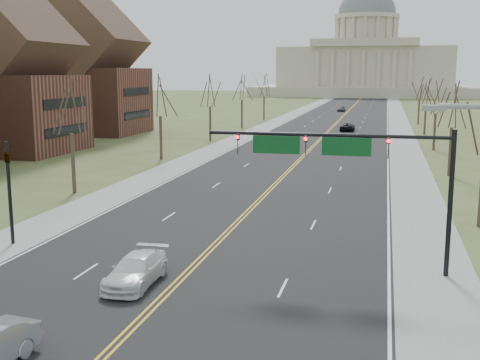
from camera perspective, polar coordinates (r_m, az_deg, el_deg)
The scene contains 24 objects.
road at distance 126.97m, azimuth 9.37°, elevation 5.60°, with size 20.00×380.00×0.01m, color black.
cross_road at distance 26.04m, azimuth -8.62°, elevation -12.16°, with size 120.00×14.00×0.01m, color black.
sidewalk_left at distance 128.41m, azimuth 4.00°, elevation 5.77°, with size 4.00×380.00×0.03m, color gray.
sidewalk_right at distance 126.66m, azimuth 14.81°, elevation 5.40°, with size 4.00×380.00×0.03m, color gray.
center_line at distance 126.97m, azimuth 9.37°, elevation 5.61°, with size 0.42×380.00×0.01m, color gold.
edge_line_left at distance 128.06m, azimuth 4.97°, elevation 5.74°, with size 0.15×380.00×0.01m, color silver.
edge_line_right at distance 126.63m, azimuth 13.81°, elevation 5.44°, with size 0.15×380.00×0.01m, color silver.
capitol at distance 266.36m, azimuth 11.78°, elevation 10.91°, with size 90.00×60.00×50.00m.
signal_mast at distance 30.08m, azimuth 9.93°, elevation 2.21°, with size 12.12×0.44×7.20m.
signal_left at distance 36.81m, azimuth -21.07°, elevation -0.11°, with size 0.32×0.36×6.00m.
tree_l_0 at distance 50.80m, azimuth -15.78°, elevation 6.52°, with size 3.96×3.96×9.00m.
tree_r_1 at distance 60.66m, azimuth 19.55°, elevation 6.48°, with size 3.74×3.74×8.50m.
tree_l_1 at distance 68.92m, azimuth -7.60°, elevation 7.67°, with size 3.96×3.96×9.00m.
tree_r_2 at distance 80.55m, azimuth 18.12°, elevation 7.34°, with size 3.74×3.74×8.50m.
tree_l_2 at distance 87.87m, azimuth -2.86°, elevation 8.27°, with size 3.96×3.96×9.00m.
tree_r_3 at distance 100.49m, azimuth 17.26°, elevation 7.85°, with size 3.74×3.74×8.50m.
tree_l_3 at distance 107.19m, azimuth 0.19°, elevation 8.63°, with size 3.96×3.96×9.00m.
tree_r_4 at distance 120.45m, azimuth 16.69°, elevation 8.19°, with size 3.74×3.74×8.50m.
tree_l_4 at distance 126.73m, azimuth 2.30°, elevation 8.86°, with size 3.96×3.96×9.00m.
bldg_left_mid at distance 80.26m, azimuth -21.04°, elevation 8.58°, with size 15.10×14.28×20.75m.
bldg_left_far at distance 101.88m, azimuth -14.30°, elevation 9.70°, with size 17.10×14.28×23.25m.
car_sb_inner_second at distance 28.92m, azimuth -9.85°, elevation -8.42°, with size 1.93×4.75×1.38m, color white.
car_far_nb at distance 104.15m, azimuth 10.14°, elevation 4.99°, with size 2.29×4.96×1.38m, color black.
car_far_sb at distance 155.77m, azimuth 9.60°, elevation 6.67°, with size 1.60×3.98×1.36m, color #4E5056.
Camera 1 is at (9.29, -16.25, 9.86)m, focal length 45.00 mm.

